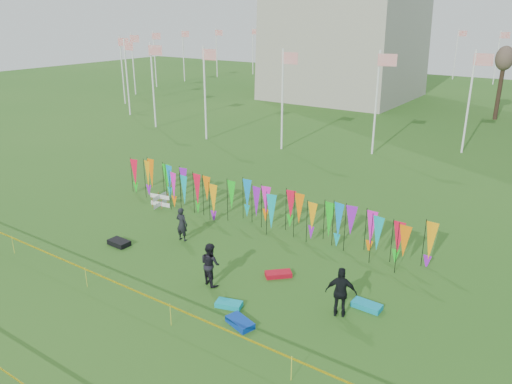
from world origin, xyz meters
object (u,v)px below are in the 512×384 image
Objects in this scene: person_left at (182,224)px; person_mid at (210,264)px; kite_bag_turquoise at (229,304)px; kite_bag_black at (119,243)px; kite_bag_teal at (367,306)px; kite_bag_blue at (240,322)px; person_right at (341,292)px; box_kite at (160,200)px; kite_bag_red at (278,274)px.

person_mid is (3.85, -2.48, 0.06)m from person_left.
kite_bag_black is (-7.67, 1.24, 0.02)m from kite_bag_turquoise.
kite_bag_black reaches higher than kite_bag_turquoise.
kite_bag_teal reaches higher than kite_bag_turquoise.
person_right is at bearing 44.10° from kite_bag_blue.
kite_bag_turquoise is (5.51, -3.41, -0.76)m from person_left.
box_kite is 14.46m from kite_bag_teal.
box_kite is at bearing -37.55° from person_right.
person_left reaches higher than box_kite.
person_mid is 1.65× the size of kite_bag_teal.
person_mid is at bearing -133.23° from kite_bag_red.
kite_bag_black is (2.02, -4.83, -0.24)m from box_kite.
kite_bag_turquoise is at bearing -9.15° from kite_bag_black.
box_kite is at bearing 147.95° from kite_bag_turquoise.
person_mid is at bearing 142.36° from person_left.
kite_bag_red is at bearing 83.78° from kite_bag_turquoise.
person_right is 1.84× the size of kite_bag_black.
person_right is 11.50m from kite_bag_black.
kite_bag_blue is 4.95m from kite_bag_teal.
kite_bag_red is at bearing 178.01° from kite_bag_teal.
box_kite is 0.69× the size of kite_bag_black.
person_mid is 0.94× the size of person_right.
kite_bag_blue is (10.77, -6.80, -0.25)m from box_kite.
kite_bag_blue is at bearing 142.94° from person_left.
kite_bag_black is (-8.01, -1.82, 0.02)m from kite_bag_red.
person_left is 1.61× the size of kite_bag_black.
box_kite is at bearing 147.71° from kite_bag_blue.
kite_bag_turquoise is 0.89× the size of kite_bag_teal.
kite_bag_turquoise is 0.90× the size of kite_bag_red.
person_right is (9.29, -1.52, 0.13)m from person_left.
person_right is 4.31m from kite_bag_turquoise.
kite_bag_red is at bearing -39.09° from person_right.
person_right reaches higher than kite_bag_red.
kite_bag_red is 4.09m from kite_bag_teal.
person_left is 1.54× the size of kite_bag_teal.
person_left is at bearing -32.48° from box_kite.
person_left is 7.82m from kite_bag_blue.
person_right reaches higher than box_kite.
kite_bag_turquoise is at bearing 145.55° from kite_bag_blue.
kite_bag_blue is 0.97× the size of kite_bag_red.
person_left is at bearing 148.29° from kite_bag_turquoise.
person_mid is 1.70× the size of kite_bag_blue.
kite_bag_turquoise is 7.77m from kite_bag_black.
kite_bag_turquoise is (-3.78, -1.88, -0.89)m from person_right.
person_mid is 6.07m from kite_bag_black.
box_kite is 0.40× the size of person_mid.
kite_bag_blue is (-2.70, -2.62, -0.88)m from person_right.
kite_bag_black reaches higher than kite_bag_teal.
person_mid reaches higher than kite_bag_red.
kite_bag_turquoise is at bearing 143.40° from person_left.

